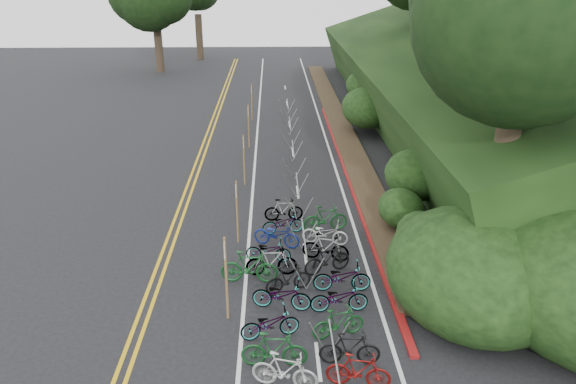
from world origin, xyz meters
name	(u,v)px	position (x,y,z in m)	size (l,w,h in m)	color
ground	(209,319)	(0.00, 0.00, 0.00)	(120.00, 120.00, 0.00)	black
road_markings	(245,192)	(0.63, 10.10, 0.00)	(7.47, 80.00, 0.01)	gold
red_curb	(348,176)	(5.70, 12.00, 0.05)	(0.25, 28.00, 0.10)	maroon
embankment	(455,94)	(12.96, 19.04, 2.57)	(14.30, 48.14, 9.11)	black
bike_rack_front	(335,364)	(3.40, -3.11, 0.79)	(1.10, 2.93, 1.08)	gray
bike_racks_rest	(293,154)	(3.00, 13.00, 0.85)	(1.14, 23.00, 1.17)	gray
signpost_near	(226,273)	(0.56, 0.06, 1.53)	(0.08, 0.40, 2.69)	brown
signposts_rest	(246,138)	(0.60, 14.00, 1.43)	(0.08, 18.40, 2.50)	brown
bike_front	(249,267)	(1.14, 2.08, 0.57)	(1.91, 0.54, 1.15)	#144C1E
bike_valet	(305,274)	(2.96, 1.73, 0.48)	(3.15, 11.59, 1.07)	beige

